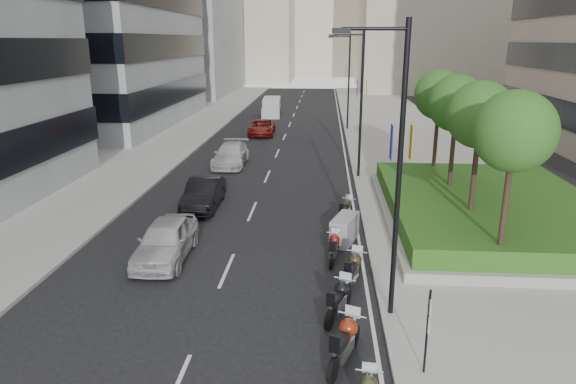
# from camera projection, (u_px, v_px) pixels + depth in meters

# --- Properties ---
(ground) EXTENTS (160.00, 160.00, 0.00)m
(ground) POSITION_uv_depth(u_px,v_px,m) (251.00, 328.00, 15.58)
(ground) COLOR black
(ground) RESTS_ON ground
(sidewalk_right) EXTENTS (10.00, 100.00, 0.15)m
(sidewalk_right) POSITION_uv_depth(u_px,v_px,m) (405.00, 142.00, 43.62)
(sidewalk_right) COLOR #9E9B93
(sidewalk_right) RESTS_ON ground
(sidewalk_left) EXTENTS (8.00, 100.00, 0.15)m
(sidewalk_left) POSITION_uv_depth(u_px,v_px,m) (164.00, 139.00, 45.06)
(sidewalk_left) COLOR #9E9B93
(sidewalk_left) RESTS_ON ground
(lane_edge) EXTENTS (0.12, 100.00, 0.01)m
(lane_edge) POSITION_uv_depth(u_px,v_px,m) (343.00, 142.00, 44.01)
(lane_edge) COLOR silver
(lane_edge) RESTS_ON ground
(lane_centre) EXTENTS (0.12, 100.00, 0.01)m
(lane_centre) POSITION_uv_depth(u_px,v_px,m) (283.00, 141.00, 44.36)
(lane_centre) COLOR silver
(lane_centre) RESTS_ON ground
(planter) EXTENTS (10.00, 14.00, 0.40)m
(planter) POSITION_uv_depth(u_px,v_px,m) (489.00, 217.00, 24.36)
(planter) COLOR #9A9990
(planter) RESTS_ON sidewalk_right
(hedge) EXTENTS (9.40, 13.40, 0.80)m
(hedge) POSITION_uv_depth(u_px,v_px,m) (491.00, 205.00, 24.18)
(hedge) COLOR #255117
(hedge) RESTS_ON planter
(tree_0) EXTENTS (2.80, 2.80, 6.30)m
(tree_0) POSITION_uv_depth(u_px,v_px,m) (514.00, 132.00, 17.28)
(tree_0) COLOR #332319
(tree_0) RESTS_ON planter
(tree_1) EXTENTS (2.80, 2.80, 6.30)m
(tree_1) POSITION_uv_depth(u_px,v_px,m) (480.00, 115.00, 21.10)
(tree_1) COLOR #332319
(tree_1) RESTS_ON planter
(tree_2) EXTENTS (2.80, 2.80, 6.30)m
(tree_2) POSITION_uv_depth(u_px,v_px,m) (457.00, 104.00, 24.92)
(tree_2) COLOR #332319
(tree_2) RESTS_ON planter
(tree_3) EXTENTS (2.80, 2.80, 6.30)m
(tree_3) POSITION_uv_depth(u_px,v_px,m) (439.00, 95.00, 28.75)
(tree_3) COLOR #332319
(tree_3) RESTS_ON planter
(lamp_post_0) EXTENTS (2.34, 0.45, 9.00)m
(lamp_post_0) POSITION_uv_depth(u_px,v_px,m) (395.00, 160.00, 14.81)
(lamp_post_0) COLOR black
(lamp_post_0) RESTS_ON ground
(lamp_post_1) EXTENTS (2.34, 0.45, 9.00)m
(lamp_post_1) POSITION_uv_depth(u_px,v_px,m) (359.00, 97.00, 31.06)
(lamp_post_1) COLOR black
(lamp_post_1) RESTS_ON ground
(lamp_post_2) EXTENTS (2.34, 0.45, 9.00)m
(lamp_post_2) POSITION_uv_depth(u_px,v_px,m) (347.00, 77.00, 48.27)
(lamp_post_2) COLOR black
(lamp_post_2) RESTS_ON ground
(parking_sign) EXTENTS (0.06, 0.32, 2.50)m
(parking_sign) POSITION_uv_depth(u_px,v_px,m) (427.00, 327.00, 12.92)
(parking_sign) COLOR black
(parking_sign) RESTS_ON ground
(motorcycle_1) EXTENTS (1.09, 2.27, 1.19)m
(motorcycle_1) POSITION_uv_depth(u_px,v_px,m) (345.00, 342.00, 13.75)
(motorcycle_1) COLOR black
(motorcycle_1) RESTS_ON ground
(motorcycle_2) EXTENTS (1.01, 2.09, 1.09)m
(motorcycle_2) POSITION_uv_depth(u_px,v_px,m) (339.00, 300.00, 16.09)
(motorcycle_2) COLOR black
(motorcycle_2) RESTS_ON ground
(motorcycle_3) EXTENTS (0.90, 2.16, 1.10)m
(motorcycle_3) POSITION_uv_depth(u_px,v_px,m) (353.00, 270.00, 18.18)
(motorcycle_3) COLOR black
(motorcycle_3) RESTS_ON ground
(motorcycle_4) EXTENTS (0.67, 2.02, 1.01)m
(motorcycle_4) POSITION_uv_depth(u_px,v_px,m) (334.00, 248.00, 20.22)
(motorcycle_4) COLOR black
(motorcycle_4) RESTS_ON ground
(motorcycle_5) EXTENTS (1.35, 2.08, 1.17)m
(motorcycle_5) POSITION_uv_depth(u_px,v_px,m) (344.00, 229.00, 22.04)
(motorcycle_5) COLOR black
(motorcycle_5) RESTS_ON ground
(motorcycle_6) EXTENTS (0.88, 1.94, 1.01)m
(motorcycle_6) POSITION_uv_depth(u_px,v_px,m) (346.00, 210.00, 24.69)
(motorcycle_6) COLOR black
(motorcycle_6) RESTS_ON ground
(car_a) EXTENTS (1.96, 4.70, 1.59)m
(car_a) POSITION_uv_depth(u_px,v_px,m) (166.00, 240.00, 20.32)
(car_a) COLOR #BCBBBE
(car_a) RESTS_ON ground
(car_b) EXTENTS (1.65, 4.56, 1.50)m
(car_b) POSITION_uv_depth(u_px,v_px,m) (204.00, 194.00, 26.57)
(car_b) COLOR black
(car_b) RESTS_ON ground
(car_c) EXTENTS (2.15, 5.20, 1.50)m
(car_c) POSITION_uv_depth(u_px,v_px,m) (231.00, 155.00, 35.62)
(car_c) COLOR silver
(car_c) RESTS_ON ground
(car_d) EXTENTS (2.46, 5.01, 1.37)m
(car_d) POSITION_uv_depth(u_px,v_px,m) (262.00, 127.00, 47.01)
(car_d) COLOR maroon
(car_d) RESTS_ON ground
(delivery_van) EXTENTS (2.16, 5.03, 2.07)m
(delivery_van) POSITION_uv_depth(u_px,v_px,m) (272.00, 108.00, 58.31)
(delivery_van) COLOR #BEBEC0
(delivery_van) RESTS_ON ground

